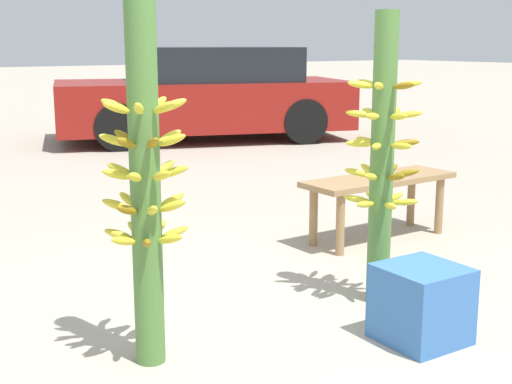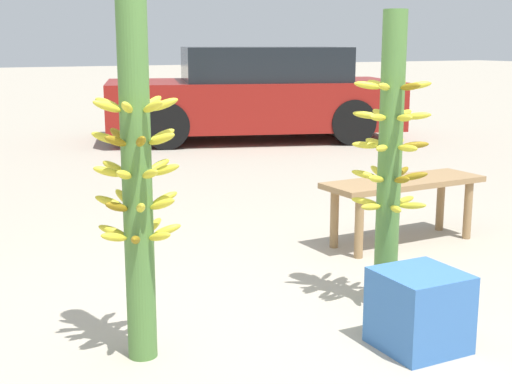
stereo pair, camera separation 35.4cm
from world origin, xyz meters
name	(u,v)px [view 2 (the right image)]	position (x,y,z in m)	size (l,w,h in m)	color
ground_plane	(309,354)	(0.00, 0.00, 0.00)	(80.00, 80.00, 0.00)	#A89E8C
banana_stalk_left	(137,180)	(-0.69, 0.34, 0.83)	(0.39, 0.39, 1.64)	#4C7A38
banana_stalk_center	(390,160)	(0.70, 0.35, 0.81)	(0.41, 0.41, 1.58)	#4C7A38
market_bench	(404,190)	(1.57, 1.30, 0.39)	(1.22, 0.43, 0.47)	#99754C
parked_car	(254,95)	(3.20, 6.80, 0.66)	(4.56, 3.06, 1.35)	maroon
produce_crate	(419,310)	(0.50, -0.17, 0.19)	(0.37, 0.37, 0.37)	#386BB2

